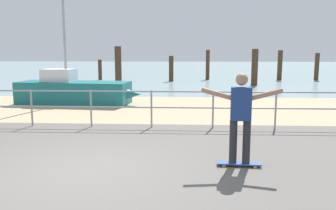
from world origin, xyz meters
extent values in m
cube|color=#605B56|center=(0.00, -1.00, 0.00)|extent=(24.00, 10.00, 0.04)
cube|color=tan|center=(0.00, 7.00, 0.00)|extent=(24.00, 6.00, 0.04)
cube|color=#849EA3|center=(0.00, 35.00, 0.00)|extent=(72.00, 50.00, 0.04)
cylinder|color=gray|center=(-2.52, 3.60, 0.53)|extent=(0.05, 0.05, 1.05)
cylinder|color=gray|center=(-0.83, 3.60, 0.53)|extent=(0.05, 0.05, 1.05)
cylinder|color=gray|center=(0.86, 3.60, 0.53)|extent=(0.05, 0.05, 1.05)
cylinder|color=gray|center=(2.55, 3.60, 0.53)|extent=(0.05, 0.05, 1.05)
cylinder|color=gray|center=(4.24, 3.60, 0.53)|extent=(0.05, 0.05, 1.05)
cylinder|color=gray|center=(-0.83, 3.60, 1.02)|extent=(13.50, 0.04, 0.04)
cylinder|color=gray|center=(-0.83, 3.60, 0.58)|extent=(13.50, 0.04, 0.04)
cube|color=#19666B|center=(-2.65, 7.78, 0.45)|extent=(4.52, 1.84, 0.90)
cone|color=#19666B|center=(-0.46, 7.56, 0.45)|extent=(1.17, 0.87, 0.77)
cylinder|color=#9EA0A5|center=(-2.95, 7.81, 2.86)|extent=(0.10, 0.10, 3.92)
cube|color=silver|center=(-3.25, 7.84, 1.15)|extent=(1.28, 1.02, 0.50)
cube|color=#334C8C|center=(2.79, 0.39, 0.07)|extent=(0.81, 0.24, 0.02)
cylinder|color=orange|center=(3.08, 0.45, 0.03)|extent=(0.06, 0.03, 0.06)
cylinder|color=orange|center=(3.07, 0.30, 0.03)|extent=(0.06, 0.03, 0.06)
cylinder|color=orange|center=(2.52, 0.49, 0.03)|extent=(0.06, 0.03, 0.06)
cylinder|color=orange|center=(2.51, 0.33, 0.03)|extent=(0.06, 0.03, 0.06)
cylinder|color=#26262B|center=(2.91, 0.38, 0.48)|extent=(0.14, 0.14, 0.80)
cylinder|color=#26262B|center=(2.67, 0.40, 0.48)|extent=(0.14, 0.14, 0.80)
cube|color=navy|center=(2.79, 0.39, 1.18)|extent=(0.37, 0.22, 0.60)
sphere|color=#9E755B|center=(2.79, 0.39, 1.62)|extent=(0.22, 0.22, 0.22)
cylinder|color=#9E755B|center=(3.24, 0.37, 1.36)|extent=(0.56, 0.12, 0.23)
cylinder|color=#9E755B|center=(2.35, 0.42, 1.36)|extent=(0.56, 0.12, 0.23)
cylinder|color=#422D1E|center=(-4.37, 19.12, 0.74)|extent=(0.27, 0.27, 1.47)
cylinder|color=#422D1E|center=(-1.79, 12.63, 1.17)|extent=(0.35, 0.35, 2.34)
cylinder|color=#422D1E|center=(0.79, 18.18, 0.88)|extent=(0.31, 0.31, 1.75)
cylinder|color=#422D1E|center=(3.37, 19.79, 1.08)|extent=(0.27, 0.27, 2.16)
cylinder|color=#422D1E|center=(5.95, 15.66, 1.11)|extent=(0.38, 0.38, 2.21)
cylinder|color=#422D1E|center=(8.53, 19.80, 1.06)|extent=(0.34, 0.34, 2.13)
cylinder|color=#422D1E|center=(11.11, 19.73, 0.97)|extent=(0.31, 0.31, 1.94)
camera|label=1|loc=(1.80, -5.90, 2.14)|focal=37.57mm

